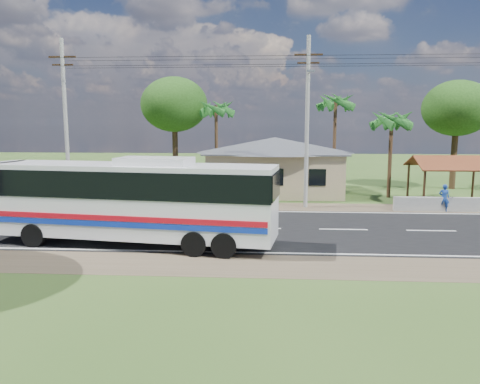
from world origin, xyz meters
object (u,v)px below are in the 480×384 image
object	(u,v)px
coach_bus	(133,195)
waiting_shed	(451,164)
motorcycle	(443,204)
person	(444,198)

from	to	relation	value
coach_bus	waiting_shed	bearing A→B (deg)	41.08
waiting_shed	motorcycle	world-z (taller)	waiting_shed
waiting_shed	person	bearing A→B (deg)	-115.58
motorcycle	person	size ratio (longest dim) A/B	1.03
coach_bus	person	xyz separation A→B (m)	(17.12, 9.23, -1.43)
waiting_shed	person	xyz separation A→B (m)	(-1.41, -2.95, -1.86)
coach_bus	person	size ratio (longest dim) A/B	7.58
person	motorcycle	bearing A→B (deg)	-64.43
waiting_shed	motorcycle	distance (m)	3.86
person	waiting_shed	bearing A→B (deg)	-91.65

